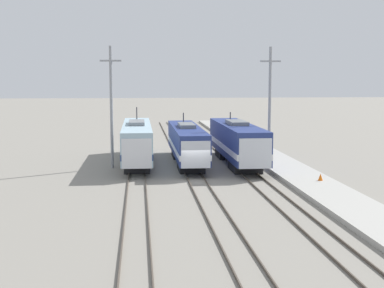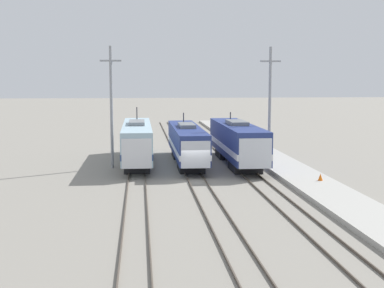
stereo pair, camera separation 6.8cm
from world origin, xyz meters
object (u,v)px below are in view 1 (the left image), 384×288
Objects in this scene: catenary_tower_right at (270,104)px; traffic_cone at (320,177)px; locomotive_far_left at (137,142)px; locomotive_center at (187,143)px; catenary_tower_left at (111,105)px; locomotive_far_right at (238,142)px.

traffic_cone is (1.79, -10.01, -5.39)m from catenary_tower_right.
locomotive_far_left is 1.04× the size of locomotive_center.
locomotive_far_left is 1.56× the size of catenary_tower_right.
traffic_cone is (17.09, -10.01, -5.39)m from catenary_tower_left.
locomotive_far_right is 12.90m from catenary_tower_left.
locomotive_center is at bearing 11.94° from catenary_tower_left.
traffic_cone is at bearing -39.56° from locomotive_far_left.
traffic_cone is (9.76, -11.57, -1.46)m from locomotive_center.
catenary_tower_left is (-2.36, -2.15, 3.81)m from locomotive_far_left.
locomotive_far_left is at bearing 140.44° from traffic_cone.
locomotive_center reaches higher than traffic_cone.
locomotive_far_right is 30.77× the size of traffic_cone.
locomotive_far_right is (9.95, -1.43, 0.02)m from locomotive_far_left.
locomotive_far_left is 10.05m from locomotive_far_right.
locomotive_far_left is 1.03× the size of locomotive_far_right.
catenary_tower_left is 1.00× the size of catenary_tower_right.
catenary_tower_left is 20.38× the size of traffic_cone.
catenary_tower_right is (3.00, -0.72, 3.79)m from locomotive_far_right.
locomotive_center is 5.05m from locomotive_far_right.
locomotive_center is 15.20m from traffic_cone.
locomotive_far_right is 4.89m from catenary_tower_right.
catenary_tower_right reaches higher than locomotive_center.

